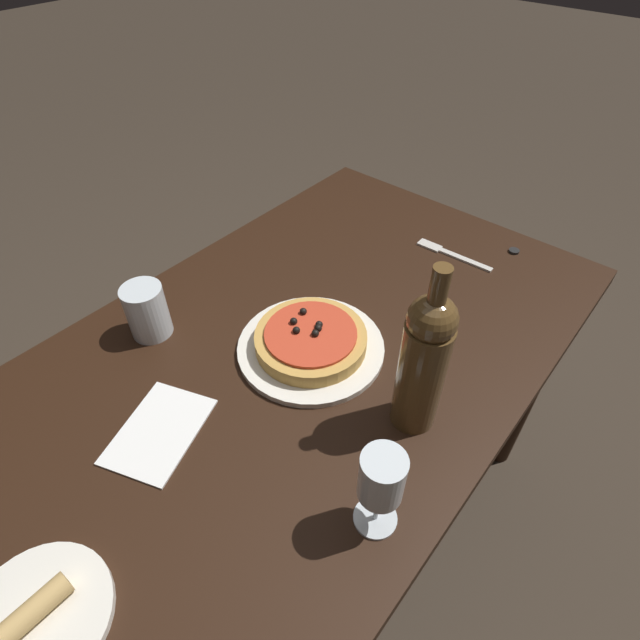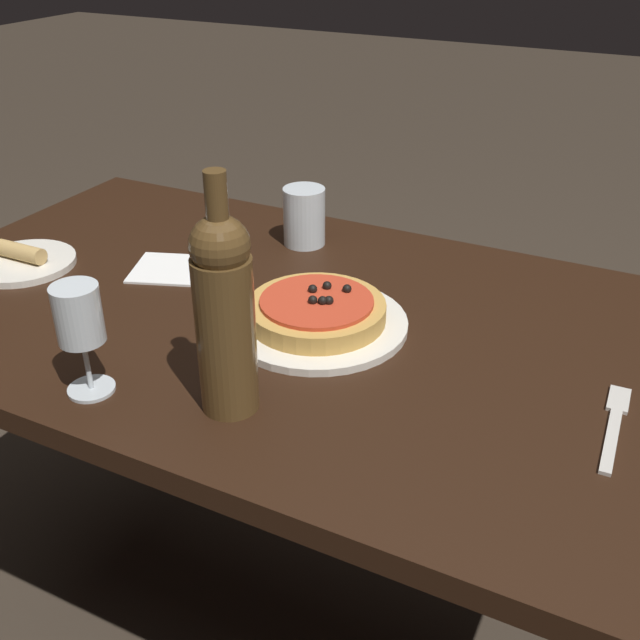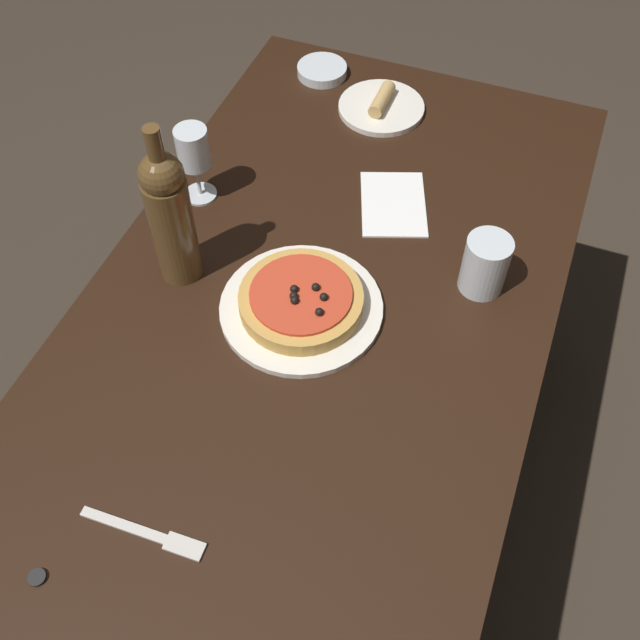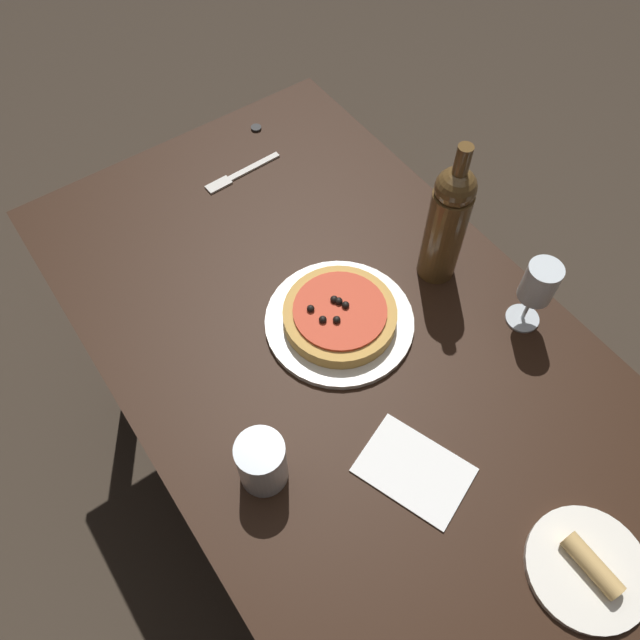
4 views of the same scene
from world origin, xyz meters
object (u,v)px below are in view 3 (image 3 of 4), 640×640
(dining_table, at_px, (323,326))
(side_plate, at_px, (381,106))
(fork, at_px, (150,535))
(pizza, at_px, (301,300))
(bottle_cap, at_px, (37,577))
(wine_glass, at_px, (193,151))
(side_bowl, at_px, (322,70))
(dinner_plate, at_px, (301,308))
(wine_bottle, at_px, (170,215))
(water_cup, at_px, (485,265))

(dining_table, height_order, side_plate, side_plate)
(fork, xyz_separation_m, side_plate, (-0.99, 0.00, 0.01))
(pizza, bearing_deg, side_plate, -175.64)
(pizza, xyz_separation_m, bottle_cap, (0.54, -0.16, -0.03))
(wine_glass, bearing_deg, side_bowl, 169.83)
(wine_glass, bearing_deg, dinner_plate, 56.29)
(fork, height_order, side_plate, side_plate)
(wine_glass, distance_m, side_bowl, 0.46)
(side_bowl, xyz_separation_m, bottle_cap, (1.17, 0.05, -0.01))
(pizza, distance_m, fork, 0.44)
(wine_glass, xyz_separation_m, fork, (0.62, 0.24, -0.10))
(dinner_plate, relative_size, pizza, 1.32)
(dining_table, distance_m, side_bowl, 0.63)
(wine_glass, xyz_separation_m, wine_bottle, (0.18, 0.05, 0.03))
(water_cup, bearing_deg, dining_table, -65.97)
(water_cup, bearing_deg, wine_glass, -92.79)
(dinner_plate, relative_size, side_bowl, 2.51)
(wine_bottle, bearing_deg, wine_glass, -163.18)
(pizza, height_order, side_bowl, pizza)
(dining_table, relative_size, side_plate, 7.47)
(wine_bottle, bearing_deg, fork, 22.16)
(dining_table, height_order, fork, fork)
(side_bowl, relative_size, fork, 0.59)
(bottle_cap, bearing_deg, fork, 133.44)
(dinner_plate, xyz_separation_m, side_bowl, (-0.63, -0.20, 0.00))
(wine_bottle, distance_m, water_cup, 0.52)
(side_plate, relative_size, bottle_cap, 7.55)
(pizza, relative_size, water_cup, 1.93)
(dining_table, height_order, pizza, pizza)
(water_cup, bearing_deg, dinner_plate, -58.83)
(bottle_cap, bearing_deg, wine_glass, -170.36)
(wine_bottle, xyz_separation_m, bottle_cap, (0.55, 0.07, -0.13))
(pizza, height_order, water_cup, water_cup)
(side_bowl, height_order, side_plate, side_plate)
(side_plate, bearing_deg, wine_glass, -33.07)
(dining_table, xyz_separation_m, wine_glass, (-0.14, -0.30, 0.21))
(bottle_cap, bearing_deg, side_bowl, -177.79)
(bottle_cap, bearing_deg, side_plate, 173.97)
(dining_table, xyz_separation_m, water_cup, (-0.11, 0.25, 0.15))
(pizza, height_order, fork, pizza)
(pizza, relative_size, side_bowl, 1.89)
(water_cup, height_order, bottle_cap, water_cup)
(wine_glass, distance_m, side_plate, 0.45)
(wine_glass, distance_m, bottle_cap, 0.75)
(wine_bottle, height_order, bottle_cap, wine_bottle)
(dinner_plate, distance_m, water_cup, 0.32)
(dinner_plate, distance_m, wine_bottle, 0.26)
(fork, distance_m, side_plate, 0.99)
(dining_table, bearing_deg, water_cup, 114.03)
(water_cup, xyz_separation_m, fork, (0.60, -0.31, -0.05))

